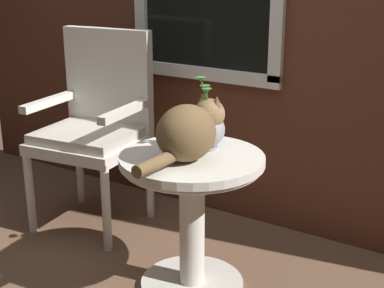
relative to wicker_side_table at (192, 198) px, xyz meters
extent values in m
plane|color=brown|center=(-0.22, -0.11, -0.43)|extent=(6.00, 6.00, 0.00)
cube|color=silver|center=(-0.41, 0.75, 0.37)|extent=(0.92, 0.03, 0.07)
cylinder|color=silver|center=(0.00, 0.00, -0.42)|extent=(0.46, 0.46, 0.03)
cylinder|color=silver|center=(0.00, 0.00, -0.12)|extent=(0.11, 0.11, 0.56)
cylinder|color=silver|center=(0.00, 0.00, 0.17)|extent=(0.61, 0.61, 0.03)
torus|color=silver|center=(0.00, 0.00, 0.15)|extent=(0.58, 0.58, 0.02)
cylinder|color=silver|center=(-1.02, -0.01, -0.22)|extent=(0.04, 0.04, 0.43)
cylinder|color=silver|center=(-0.54, 0.05, -0.22)|extent=(0.04, 0.04, 0.43)
cylinder|color=silver|center=(-1.07, 0.42, -0.22)|extent=(0.04, 0.04, 0.43)
cylinder|color=silver|center=(-0.60, 0.48, -0.22)|extent=(0.04, 0.04, 0.43)
cube|color=silver|center=(-0.81, 0.23, 0.03)|extent=(0.58, 0.54, 0.06)
cube|color=beige|center=(-0.81, 0.23, 0.09)|extent=(0.54, 0.50, 0.05)
cube|color=silver|center=(-0.83, 0.44, 0.34)|extent=(0.53, 0.13, 0.56)
cube|color=silver|center=(-1.04, 0.20, 0.24)|extent=(0.11, 0.44, 0.04)
cube|color=silver|center=(-0.57, 0.27, 0.24)|extent=(0.11, 0.44, 0.04)
ellipsoid|color=brown|center=(0.01, -0.06, 0.31)|extent=(0.24, 0.27, 0.23)
sphere|color=olive|center=(0.02, 0.11, 0.35)|extent=(0.13, 0.13, 0.13)
cone|color=brown|center=(0.05, 0.11, 0.41)|extent=(0.04, 0.04, 0.05)
cone|color=brown|center=(-0.02, 0.11, 0.41)|extent=(0.04, 0.04, 0.05)
cylinder|color=brown|center=(0.01, -0.25, 0.24)|extent=(0.06, 0.24, 0.05)
cylinder|color=#99999E|center=(0.01, 0.11, 0.20)|extent=(0.09, 0.09, 0.01)
ellipsoid|color=#99999E|center=(0.01, 0.11, 0.28)|extent=(0.15, 0.15, 0.15)
cylinder|color=#99999E|center=(0.01, 0.11, 0.35)|extent=(0.08, 0.08, 0.04)
torus|color=#99999E|center=(0.01, 0.11, 0.38)|extent=(0.10, 0.10, 0.02)
cylinder|color=#47893D|center=(0.00, 0.09, 0.44)|extent=(0.02, 0.04, 0.13)
cone|color=#47893D|center=(0.00, 0.07, 0.50)|extent=(0.04, 0.04, 0.02)
cylinder|color=#47893D|center=(0.00, 0.11, 0.42)|extent=(0.02, 0.01, 0.08)
cone|color=#47893D|center=(0.00, 0.10, 0.46)|extent=(0.04, 0.04, 0.02)
cylinder|color=#47893D|center=(0.01, 0.09, 0.41)|extent=(0.02, 0.03, 0.08)
cone|color=#47893D|center=(0.02, 0.08, 0.45)|extent=(0.04, 0.04, 0.02)
camera|label=1|loc=(1.19, -1.83, 0.95)|focal=52.26mm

